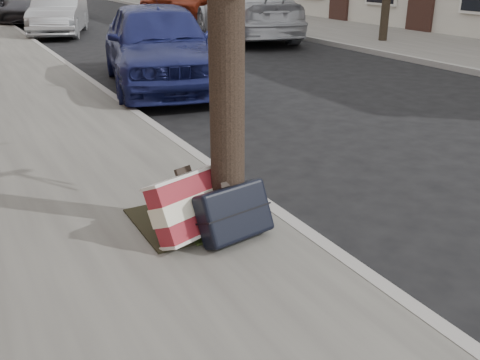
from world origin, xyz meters
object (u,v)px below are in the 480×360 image
suitcase_red (193,205)px  car_near_front (159,44)px  suitcase_navy (234,212)px  car_near_mid (59,14)px

suitcase_red → car_near_front: (1.94, 5.79, 0.38)m
suitcase_navy → car_near_front: car_near_front is taller
suitcase_navy → car_near_front: (1.69, 6.00, 0.41)m
car_near_front → car_near_mid: car_near_front is taller
suitcase_red → car_near_mid: car_near_mid is taller
car_near_front → car_near_mid: size_ratio=1.14×
car_near_front → car_near_mid: (-0.02, 8.64, -0.11)m
car_near_mid → suitcase_red: bearing=-78.2°
suitcase_navy → car_near_front: bearing=64.9°
suitcase_red → car_near_mid: bearing=64.6°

